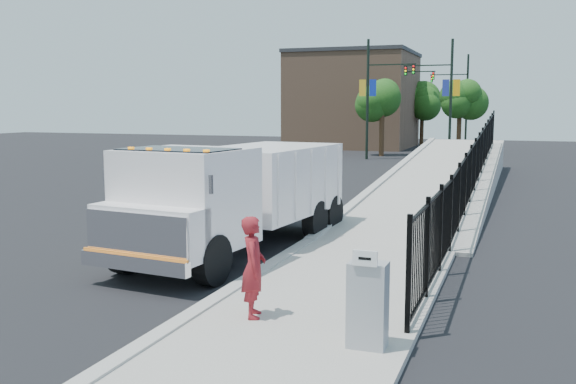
% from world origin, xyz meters
% --- Properties ---
extents(ground, '(120.00, 120.00, 0.00)m').
position_xyz_m(ground, '(0.00, 0.00, 0.00)').
color(ground, black).
rests_on(ground, ground).
extents(sidewalk, '(3.55, 12.00, 0.12)m').
position_xyz_m(sidewalk, '(1.93, -2.00, 0.06)').
color(sidewalk, '#9E998E').
rests_on(sidewalk, ground).
extents(curb, '(0.30, 12.00, 0.16)m').
position_xyz_m(curb, '(0.00, -2.00, 0.08)').
color(curb, '#ADAAA3').
rests_on(curb, ground).
extents(ramp, '(3.95, 24.06, 3.19)m').
position_xyz_m(ramp, '(2.12, 16.00, 0.00)').
color(ramp, '#9E998E').
rests_on(ramp, ground).
extents(iron_fence, '(0.10, 28.00, 1.80)m').
position_xyz_m(iron_fence, '(3.55, 12.00, 0.90)').
color(iron_fence, black).
rests_on(iron_fence, ground).
extents(truck, '(3.36, 8.18, 2.73)m').
position_xyz_m(truck, '(-1.45, 2.54, 1.53)').
color(truck, black).
rests_on(truck, ground).
extents(worker, '(0.60, 0.72, 1.69)m').
position_xyz_m(worker, '(1.03, -2.11, 0.96)').
color(worker, maroon).
rests_on(worker, sidewalk).
extents(utility_cabinet, '(0.55, 0.40, 1.25)m').
position_xyz_m(utility_cabinet, '(3.10, -2.78, 0.75)').
color(utility_cabinet, gray).
rests_on(utility_cabinet, sidewalk).
extents(arrow_sign, '(0.35, 0.04, 0.22)m').
position_xyz_m(arrow_sign, '(3.10, -3.00, 1.48)').
color(arrow_sign, white).
rests_on(arrow_sign, utility_cabinet).
extents(debris, '(0.30, 0.30, 0.08)m').
position_xyz_m(debris, '(2.75, -0.87, 0.16)').
color(debris, silver).
rests_on(debris, sidewalk).
extents(light_pole_0, '(3.77, 0.22, 8.00)m').
position_xyz_m(light_pole_0, '(-4.49, 31.15, 4.36)').
color(light_pole_0, black).
rests_on(light_pole_0, ground).
extents(light_pole_1, '(3.78, 0.22, 8.00)m').
position_xyz_m(light_pole_1, '(0.18, 32.81, 4.36)').
color(light_pole_1, black).
rests_on(light_pole_1, ground).
extents(light_pole_2, '(3.77, 0.22, 8.00)m').
position_xyz_m(light_pole_2, '(-4.44, 40.52, 4.36)').
color(light_pole_2, black).
rests_on(light_pole_2, ground).
extents(light_pole_3, '(3.78, 0.22, 8.00)m').
position_xyz_m(light_pole_3, '(0.14, 46.38, 4.36)').
color(light_pole_3, black).
rests_on(light_pole_3, ground).
extents(tree_0, '(2.75, 2.75, 5.38)m').
position_xyz_m(tree_0, '(-4.42, 34.20, 3.95)').
color(tree_0, '#382314').
rests_on(tree_0, ground).
extents(tree_1, '(2.41, 2.41, 5.20)m').
position_xyz_m(tree_1, '(0.54, 38.91, 3.93)').
color(tree_1, '#382314').
rests_on(tree_1, ground).
extents(tree_2, '(3.29, 3.29, 5.64)m').
position_xyz_m(tree_2, '(-3.56, 47.85, 3.97)').
color(tree_2, '#382314').
rests_on(tree_2, ground).
extents(building, '(10.00, 10.00, 8.00)m').
position_xyz_m(building, '(-9.00, 44.00, 4.00)').
color(building, '#8C664C').
rests_on(building, ground).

